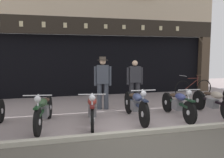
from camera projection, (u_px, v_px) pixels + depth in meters
ground at (158, 157)px, 4.09m from camera, size 23.13×22.00×0.18m
shop_facade at (89, 54)px, 11.56m from camera, size 11.43×4.42×6.80m
motorcycle_left at (44, 110)px, 5.66m from camera, size 0.62×2.03×0.91m
motorcycle_center_left at (92, 109)px, 5.83m from camera, size 0.62×1.96×0.90m
motorcycle_center at (136, 104)px, 6.27m from camera, size 0.62×2.08×0.93m
motorcycle_center_right at (178, 103)px, 6.46m from camera, size 0.62×1.91×0.89m
motorcycle_right at (213, 101)px, 6.69m from camera, size 0.62×2.00×0.91m
salesman_left at (103, 80)px, 7.42m from camera, size 0.55×0.33×1.71m
shopkeeper_center at (135, 81)px, 7.80m from camera, size 0.56×0.26×1.58m
advert_board_near at (139, 52)px, 10.55m from camera, size 0.81×0.03×0.96m
leaning_bicycle at (194, 88)px, 9.71m from camera, size 1.79×0.50×0.95m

